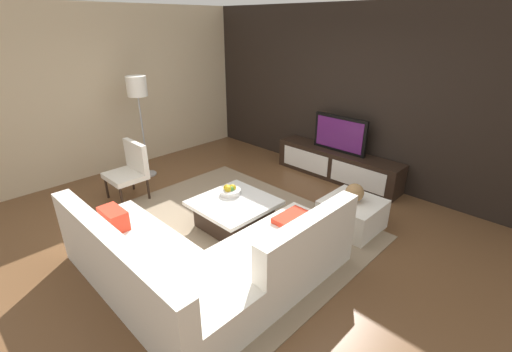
{
  "coord_description": "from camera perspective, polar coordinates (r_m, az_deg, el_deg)",
  "views": [
    {
      "loc": [
        2.92,
        -2.56,
        2.52
      ],
      "look_at": [
        -0.18,
        0.59,
        0.56
      ],
      "focal_mm": 24.53,
      "sensor_mm": 36.0,
      "label": 1
    }
  ],
  "objects": [
    {
      "name": "media_console",
      "position": [
        6.19,
        13.02,
        1.79
      ],
      "size": [
        2.24,
        0.44,
        0.5
      ],
      "color": "black",
      "rests_on": "ground"
    },
    {
      "name": "television",
      "position": [
        6.01,
        13.51,
        6.66
      ],
      "size": [
        0.96,
        0.06,
        0.6
      ],
      "color": "black",
      "rests_on": "media_console"
    },
    {
      "name": "sectional_couch",
      "position": [
        3.69,
        -8.99,
        -13.66
      ],
      "size": [
        2.37,
        2.27,
        0.83
      ],
      "color": "white",
      "rests_on": "ground"
    },
    {
      "name": "side_wall_left",
      "position": [
        6.81,
        -21.47,
        12.89
      ],
      "size": [
        0.12,
        5.2,
        2.8
      ],
      "primitive_type": "cube",
      "color": "beige",
      "rests_on": "ground"
    },
    {
      "name": "ottoman",
      "position": [
        4.78,
        15.36,
        -6.04
      ],
      "size": [
        0.7,
        0.7,
        0.4
      ],
      "primitive_type": "cube",
      "color": "white",
      "rests_on": "ground"
    },
    {
      "name": "feature_wall_back",
      "position": [
        6.12,
        15.59,
        12.57
      ],
      "size": [
        6.4,
        0.12,
        2.8
      ],
      "primitive_type": "cube",
      "color": "black",
      "rests_on": "ground"
    },
    {
      "name": "accent_chair_near",
      "position": [
        5.62,
        -19.83,
        1.32
      ],
      "size": [
        0.57,
        0.51,
        0.87
      ],
      "rotation": [
        0.0,
        0.0,
        -0.01
      ],
      "color": "black",
      "rests_on": "ground"
    },
    {
      "name": "decorative_ball",
      "position": [
        4.63,
        15.78,
        -2.63
      ],
      "size": [
        0.24,
        0.24,
        0.24
      ],
      "primitive_type": "sphere",
      "color": "#997247",
      "rests_on": "ottoman"
    },
    {
      "name": "area_rug",
      "position": [
        4.69,
        -4.41,
        -8.54
      ],
      "size": [
        3.36,
        2.75,
        0.01
      ],
      "primitive_type": "cube",
      "color": "gray",
      "rests_on": "ground"
    },
    {
      "name": "floor_lamp",
      "position": [
        6.15,
        -18.76,
        12.74
      ],
      "size": [
        0.32,
        0.32,
        1.72
      ],
      "color": "#A5A5AA",
      "rests_on": "ground"
    },
    {
      "name": "fruit_bowl",
      "position": [
        4.72,
        -4.25,
        -2.37
      ],
      "size": [
        0.28,
        0.28,
        0.14
      ],
      "color": "silver",
      "rests_on": "coffee_table"
    },
    {
      "name": "coffee_table",
      "position": [
        4.65,
        -3.56,
        -6.04
      ],
      "size": [
        0.94,
        0.96,
        0.38
      ],
      "color": "black",
      "rests_on": "ground"
    },
    {
      "name": "ground_plane",
      "position": [
        4.63,
        -3.58,
        -9.07
      ],
      "size": [
        14.0,
        14.0,
        0.0
      ],
      "primitive_type": "plane",
      "color": "brown"
    }
  ]
}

